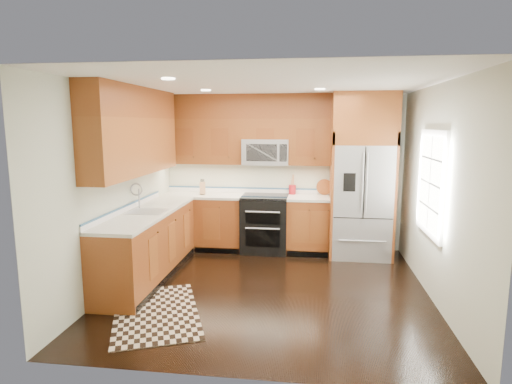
# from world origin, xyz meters

# --- Properties ---
(ground) EXTENTS (4.00, 4.00, 0.00)m
(ground) POSITION_xyz_m (0.00, 0.00, 0.00)
(ground) COLOR black
(ground) RESTS_ON ground
(wall_back) EXTENTS (4.00, 0.02, 2.60)m
(wall_back) POSITION_xyz_m (0.00, 2.00, 1.30)
(wall_back) COLOR beige
(wall_back) RESTS_ON ground
(wall_left) EXTENTS (0.02, 4.00, 2.60)m
(wall_left) POSITION_xyz_m (-2.00, 0.00, 1.30)
(wall_left) COLOR beige
(wall_left) RESTS_ON ground
(wall_right) EXTENTS (0.02, 4.00, 2.60)m
(wall_right) POSITION_xyz_m (2.00, 0.00, 1.30)
(wall_right) COLOR beige
(wall_right) RESTS_ON ground
(window) EXTENTS (0.04, 1.10, 1.30)m
(window) POSITION_xyz_m (1.98, 0.20, 1.40)
(window) COLOR white
(window) RESTS_ON ground
(base_cabinets) EXTENTS (2.85, 3.00, 0.90)m
(base_cabinets) POSITION_xyz_m (-1.23, 0.90, 0.45)
(base_cabinets) COLOR brown
(base_cabinets) RESTS_ON ground
(countertop) EXTENTS (2.86, 3.01, 0.04)m
(countertop) POSITION_xyz_m (-1.09, 1.01, 0.92)
(countertop) COLOR beige
(countertop) RESTS_ON base_cabinets
(upper_cabinets) EXTENTS (2.85, 3.00, 1.15)m
(upper_cabinets) POSITION_xyz_m (-1.15, 1.09, 2.02)
(upper_cabinets) COLOR brown
(upper_cabinets) RESTS_ON ground
(range) EXTENTS (0.76, 0.67, 0.95)m
(range) POSITION_xyz_m (-0.25, 1.67, 0.47)
(range) COLOR black
(range) RESTS_ON ground
(microwave) EXTENTS (0.76, 0.40, 0.42)m
(microwave) POSITION_xyz_m (-0.25, 1.80, 1.66)
(microwave) COLOR #B2B2B7
(microwave) RESTS_ON ground
(refrigerator) EXTENTS (0.98, 0.75, 2.60)m
(refrigerator) POSITION_xyz_m (1.30, 1.63, 1.30)
(refrigerator) COLOR #B2B2B7
(refrigerator) RESTS_ON ground
(sink_faucet) EXTENTS (0.54, 0.44, 0.37)m
(sink_faucet) POSITION_xyz_m (-1.73, 0.23, 0.99)
(sink_faucet) COLOR #B2B2B7
(sink_faucet) RESTS_ON countertop
(rug) EXTENTS (1.42, 1.76, 0.01)m
(rug) POSITION_xyz_m (-1.20, -0.88, 0.01)
(rug) COLOR black
(rug) RESTS_ON ground
(knife_block) EXTENTS (0.13, 0.15, 0.26)m
(knife_block) POSITION_xyz_m (-1.32, 1.71, 1.05)
(knife_block) COLOR tan
(knife_block) RESTS_ON countertop
(utensil_crock) EXTENTS (0.14, 0.14, 0.33)m
(utensil_crock) POSITION_xyz_m (0.19, 1.91, 1.06)
(utensil_crock) COLOR maroon
(utensil_crock) RESTS_ON countertop
(cutting_board) EXTENTS (0.28, 0.28, 0.02)m
(cutting_board) POSITION_xyz_m (0.73, 1.94, 0.95)
(cutting_board) COLOR brown
(cutting_board) RESTS_ON countertop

